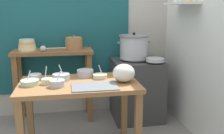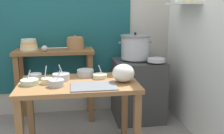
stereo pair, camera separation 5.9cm
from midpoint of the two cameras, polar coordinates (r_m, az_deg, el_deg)
name	(u,v)px [view 1 (the left image)]	position (r m, az deg, el deg)	size (l,w,h in m)	color
wall_back	(74,16)	(3.46, -8.95, 11.16)	(4.40, 0.12, 2.60)	#B2ADA3
wall_right	(202,17)	(2.92, 18.81, 10.37)	(0.30, 3.20, 2.60)	silver
prep_table	(79,94)	(2.45, -7.96, -5.88)	(1.10, 0.66, 0.72)	olive
back_shelf_table	(54,68)	(3.27, -13.33, -0.14)	(0.96, 0.40, 0.90)	brown
stove_block	(136,89)	(3.32, 4.93, -4.91)	(0.60, 0.61, 0.78)	#383838
steamer_pot	(134,47)	(3.21, 4.33, 4.48)	(0.41, 0.37, 0.33)	#B7BABF
clay_pot	(74,43)	(3.21, -8.95, 5.19)	(0.21, 0.21, 0.18)	olive
bowl_stack_enamel	(27,45)	(3.28, -18.81, 4.60)	(0.21, 0.21, 0.14)	beige
ladle	(44,49)	(3.13, -15.32, 3.97)	(0.30, 0.07, 0.07)	#B7BABF
serving_tray	(95,86)	(2.26, -4.64, -4.30)	(0.40, 0.28, 0.01)	slate
plastic_bag	(124,73)	(2.39, 1.94, -1.34)	(0.21, 0.20, 0.17)	silver
wide_pan	(155,60)	(3.08, 8.99, 1.59)	(0.21, 0.21, 0.04)	#B7BABF
prep_bowl_0	(61,77)	(2.50, -11.87, -2.16)	(0.16, 0.16, 0.16)	#B7BABF
prep_bowl_1	(85,73)	(2.62, -6.58, -1.27)	(0.17, 0.17, 0.07)	#B7BABF
prep_bowl_2	(30,82)	(2.43, -18.45, -3.24)	(0.16, 0.16, 0.13)	#B7D1AD
prep_bowl_3	(57,83)	(2.32, -12.81, -3.47)	(0.14, 0.14, 0.14)	#B7BABF
prep_bowl_4	(35,77)	(2.59, -17.31, -2.06)	(0.12, 0.12, 0.06)	#B7BABF
prep_bowl_5	(119,73)	(2.66, 1.03, -1.29)	(0.12, 0.12, 0.04)	#E5C684
prep_bowl_6	(100,76)	(2.54, -3.33, -1.97)	(0.14, 0.14, 0.14)	beige
prep_bowl_7	(47,81)	(2.42, -14.88, -2.99)	(0.10, 0.10, 0.16)	beige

